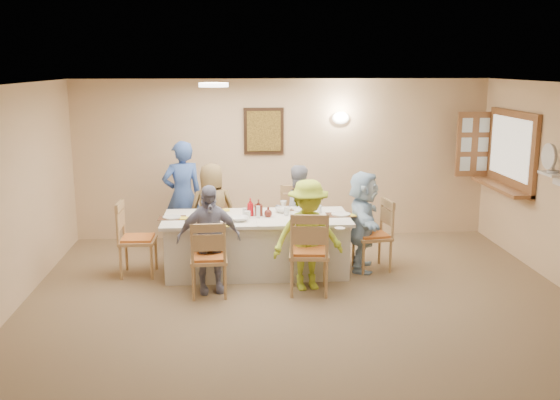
{
  "coord_description": "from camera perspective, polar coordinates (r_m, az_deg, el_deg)",
  "views": [
    {
      "loc": [
        -0.77,
        -6.21,
        2.71
      ],
      "look_at": [
        -0.2,
        1.4,
        1.05
      ],
      "focal_mm": 40.0,
      "sensor_mm": 36.0,
      "label": 1
    }
  ],
  "objects": [
    {
      "name": "room_walls",
      "position": [
        6.37,
        2.73,
        1.44
      ],
      "size": [
        7.0,
        7.0,
        7.0
      ],
      "color": "#D6B487",
      "rests_on": "ground"
    },
    {
      "name": "placemat_fl",
      "position": [
        7.77,
        -6.48,
        -2.31
      ],
      "size": [
        0.35,
        0.26,
        0.01
      ],
      "primitive_type": "cube",
      "color": "#472B19",
      "rests_on": "dining_table"
    },
    {
      "name": "diner_front_right",
      "position": [
        7.59,
        2.57,
        -3.23
      ],
      "size": [
        1.08,
        0.85,
        1.37
      ],
      "primitive_type": "imported",
      "rotation": [
        0.0,
        0.0,
        0.2
      ],
      "color": "#B3CE31",
      "rests_on": "ground"
    },
    {
      "name": "napkin_fr",
      "position": [
        7.79,
        3.71,
        -2.17
      ],
      "size": [
        0.15,
        0.15,
        0.01
      ],
      "primitive_type": "cube",
      "color": "yellow",
      "rests_on": "dining_table"
    },
    {
      "name": "placemat_bl",
      "position": [
        8.59,
        -6.28,
        -0.9
      ],
      "size": [
        0.35,
        0.26,
        0.01
      ],
      "primitive_type": "cube",
      "color": "#472B19",
      "rests_on": "dining_table"
    },
    {
      "name": "napkin_re",
      "position": [
        8.28,
        6.88,
        -1.37
      ],
      "size": [
        0.13,
        0.13,
        0.01
      ],
      "primitive_type": "cube",
      "color": "yellow",
      "rests_on": "dining_table"
    },
    {
      "name": "ceiling_light",
      "position": [
        7.71,
        -6.09,
        10.43
      ],
      "size": [
        0.36,
        0.36,
        0.05
      ],
      "primitive_type": "cylinder",
      "color": "white",
      "rests_on": "room_walls"
    },
    {
      "name": "desk_fan",
      "position": [
        8.3,
        23.58,
        3.22
      ],
      "size": [
        0.3,
        0.3,
        0.28
      ],
      "primitive_type": null,
      "color": "#A5A5A8",
      "rests_on": "fan_shelf"
    },
    {
      "name": "napkin_fl",
      "position": [
        7.72,
        -5.16,
        -2.33
      ],
      "size": [
        0.13,
        0.13,
        0.01
      ],
      "primitive_type": "cube",
      "color": "yellow",
      "rests_on": "dining_table"
    },
    {
      "name": "bowl_a",
      "position": [
        7.96,
        -3.71,
        -1.73
      ],
      "size": [
        0.27,
        0.27,
        0.06
      ],
      "primitive_type": "imported",
      "rotation": [
        0.0,
        0.0,
        0.1
      ],
      "color": "white",
      "rests_on": "dining_table"
    },
    {
      "name": "shutter_door",
      "position": [
        10.15,
        17.32,
        4.88
      ],
      "size": [
        0.55,
        0.04,
        1.0
      ],
      "primitive_type": "cube",
      "color": "brown",
      "rests_on": "room_walls"
    },
    {
      "name": "condiment_brown",
      "position": [
        8.21,
        -1.98,
        -0.69
      ],
      "size": [
        0.12,
        0.12,
        0.22
      ],
      "primitive_type": "imported",
      "rotation": [
        0.0,
        0.0,
        0.11
      ],
      "color": "#592017",
      "rests_on": "dining_table"
    },
    {
      "name": "napkin_br",
      "position": [
        8.6,
        2.94,
        -0.78
      ],
      "size": [
        0.13,
        0.13,
        0.01
      ],
      "primitive_type": "cube",
      "color": "yellow",
      "rests_on": "dining_table"
    },
    {
      "name": "plate_re",
      "position": [
        8.29,
        5.59,
        -1.29
      ],
      "size": [
        0.26,
        0.26,
        0.02
      ],
      "primitive_type": "cylinder",
      "color": "white",
      "rests_on": "dining_table"
    },
    {
      "name": "diner_back_left",
      "position": [
        8.86,
        -6.21,
        -1.0
      ],
      "size": [
        0.83,
        0.68,
        1.37
      ],
      "primitive_type": "imported",
      "rotation": [
        0.0,
        0.0,
        3.33
      ],
      "color": "brown",
      "rests_on": "ground"
    },
    {
      "name": "chair_front_left",
      "position": [
        7.49,
        -6.53,
        -5.22
      ],
      "size": [
        0.47,
        0.47,
        0.94
      ],
      "primitive_type": null,
      "rotation": [
        0.0,
        0.0,
        3.18
      ],
      "color": "tan",
      "rests_on": "ground"
    },
    {
      "name": "chair_back_left",
      "position": [
        9.03,
        -6.15,
        -2.17
      ],
      "size": [
        0.5,
        0.5,
        0.94
      ],
      "primitive_type": null,
      "rotation": [
        0.0,
        0.0,
        -0.12
      ],
      "color": "tan",
      "rests_on": "ground"
    },
    {
      "name": "placemat_le",
      "position": [
        8.22,
        -9.86,
        -1.62
      ],
      "size": [
        0.35,
        0.26,
        0.01
      ],
      "primitive_type": "cube",
      "color": "#472B19",
      "rests_on": "dining_table"
    },
    {
      "name": "dining_table",
      "position": [
        8.28,
        -2.15,
        -4.08
      ],
      "size": [
        2.44,
        1.03,
        0.76
      ],
      "primitive_type": "cube",
      "color": "beige",
      "rests_on": "ground"
    },
    {
      "name": "caregiver",
      "position": [
        9.32,
        -8.9,
        0.4
      ],
      "size": [
        0.83,
        0.75,
        1.63
      ],
      "primitive_type": "imported",
      "rotation": [
        0.0,
        0.0,
        3.47
      ],
      "color": "#3A5CAC",
      "rests_on": "ground"
    },
    {
      "name": "placemat_br",
      "position": [
        8.63,
        1.71,
        -0.77
      ],
      "size": [
        0.37,
        0.28,
        0.01
      ],
      "primitive_type": "cube",
      "color": "#472B19",
      "rests_on": "dining_table"
    },
    {
      "name": "plate_fl",
      "position": [
        7.77,
        -6.48,
        -2.24
      ],
      "size": [
        0.23,
        0.23,
        0.01
      ],
      "primitive_type": "cylinder",
      "color": "white",
      "rests_on": "dining_table"
    },
    {
      "name": "bowl_b",
      "position": [
        8.4,
        0.28,
        -0.91
      ],
      "size": [
        0.36,
        0.36,
        0.07
      ],
      "primitive_type": "imported",
      "rotation": [
        0.0,
        0.0,
        0.4
      ],
      "color": "white",
      "rests_on": "dining_table"
    },
    {
      "name": "plate_le",
      "position": [
        8.21,
        -9.86,
        -1.55
      ],
      "size": [
        0.24,
        0.24,
        0.01
      ],
      "primitive_type": "cylinder",
      "color": "white",
      "rests_on": "dining_table"
    },
    {
      "name": "condiment_malt",
      "position": [
        8.14,
        -1.09,
        -1.09
      ],
      "size": [
        0.16,
        0.16,
        0.14
      ],
      "primitive_type": "imported",
      "rotation": [
        0.0,
        0.0,
        -0.29
      ],
      "color": "#592017",
      "rests_on": "dining_table"
    },
    {
      "name": "wall_sconce",
      "position": [
        9.82,
        5.57,
        7.5
      ],
      "size": [
        0.26,
        0.09,
        0.18
      ],
      "primitive_type": "ellipsoid",
      "color": "white",
      "rests_on": "room_walls"
    },
    {
      "name": "placemat_fr",
      "position": [
        7.82,
        2.35,
        -2.16
      ],
      "size": [
        0.32,
        0.24,
        0.01
      ],
      "primitive_type": "cube",
      "color": "#472B19",
      "rests_on": "dining_table"
    },
    {
      "name": "wall_picture",
      "position": [
        9.73,
        -1.5,
        6.32
      ],
      "size": [
        0.62,
        0.05,
        0.72
      ],
      "color": "#311E11",
      "rests_on": "room_walls"
    },
    {
      "name": "teacup_b",
      "position": [
        8.73,
        0.31,
        -0.34
      ],
      "size": [
        0.16,
        0.16,
        0.09
      ],
      "primitive_type": "imported",
      "rotation": [
        0.0,
        0.0,
        -0.41
      ],
      "color": "white",
      "rests_on": "dining_table"
    },
    {
      "name": "drinking_glass",
      "position": [
        8.21,
        -3.23,
        -1.08
      ],
      "size": [
        0.07,
        0.07,
        0.1
      ],
      "primitive_type": "cylinder",
      "color": "silver",
      "rests_on": "dining_table"
    },
    {
      "name": "chair_right_end",
      "position": [
        8.45,
        8.43,
        -3.16
      ],
      "size": [
        0.53,
        0.53,
        0.96
      ],
      "primitive_type": null,
      "rotation": [
        0.0,
        0.0,
        -1.4
      ],
      "color": "tan",
      "rests_on": "ground"
    },
    {
      "name": "diner_right_end",
      "position": [
        8.37,
        7.6,
        -1.92
      ],
      "size": [
        1.39,
        0.85,
        1.35
      ],
      "primitive_type": "imported",
      "rotation": [
        0.0,
        0.0,
        1.39
      ],
      "color": "#C3E5FF",
      "rests_on": "ground"
    },
    {
      "name": "serving_hatch",
      "position": [
        9.56,
        20.43,
        4.24
      ],
      "size": [
        0.06,
        1.5,
        1.15
      ],
      "primitive_type": "cube",
      "color": "brown",
      "rests_on": "room_walls"
    },
    {
      "name": "ground",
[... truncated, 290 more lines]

